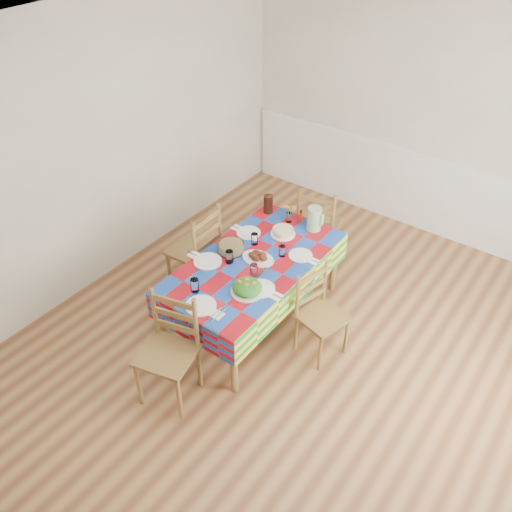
# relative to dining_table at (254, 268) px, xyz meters

# --- Properties ---
(room) EXTENTS (4.58, 5.08, 2.78)m
(room) POSITION_rel_dining_table_xyz_m (0.59, -0.10, 0.74)
(room) COLOR brown
(room) RESTS_ON ground
(wainscot) EXTENTS (4.41, 0.06, 0.92)m
(wainscot) POSITION_rel_dining_table_xyz_m (0.59, 2.39, -0.12)
(wainscot) COLOR white
(wainscot) RESTS_ON room
(dining_table) EXTENTS (0.95, 1.76, 0.68)m
(dining_table) POSITION_rel_dining_table_xyz_m (0.00, 0.00, 0.00)
(dining_table) COLOR brown
(dining_table) RESTS_ON room
(setting_near_head) EXTENTS (0.41, 0.28, 0.12)m
(setting_near_head) POSITION_rel_dining_table_xyz_m (-0.04, -0.69, 0.10)
(setting_near_head) COLOR white
(setting_near_head) RESTS_ON dining_table
(setting_left_near) EXTENTS (0.46, 0.27, 0.12)m
(setting_left_near) POSITION_rel_dining_table_xyz_m (-0.27, -0.21, 0.10)
(setting_left_near) COLOR white
(setting_left_near) RESTS_ON dining_table
(setting_left_far) EXTENTS (0.42, 0.25, 0.11)m
(setting_left_far) POSITION_rel_dining_table_xyz_m (-0.25, 0.28, 0.10)
(setting_left_far) COLOR white
(setting_left_far) RESTS_ON dining_table
(setting_right_near) EXTENTS (0.45, 0.26, 0.12)m
(setting_right_near) POSITION_rel_dining_table_xyz_m (0.22, -0.23, 0.10)
(setting_right_near) COLOR white
(setting_right_near) RESTS_ON dining_table
(setting_right_far) EXTENTS (0.41, 0.24, 0.10)m
(setting_right_far) POSITION_rel_dining_table_xyz_m (0.25, 0.28, 0.10)
(setting_right_far) COLOR white
(setting_right_far) RESTS_ON dining_table
(meat_platter) EXTENTS (0.31, 0.22, 0.06)m
(meat_platter) POSITION_rel_dining_table_xyz_m (0.01, 0.05, 0.10)
(meat_platter) COLOR white
(meat_platter) RESTS_ON dining_table
(salad_platter) EXTENTS (0.28, 0.28, 0.12)m
(salad_platter) POSITION_rel_dining_table_xyz_m (0.20, -0.36, 0.12)
(salad_platter) COLOR white
(salad_platter) RESTS_ON dining_table
(pasta_bowl) EXTENTS (0.24, 0.24, 0.09)m
(pasta_bowl) POSITION_rel_dining_table_xyz_m (-0.26, -0.00, 0.12)
(pasta_bowl) COLOR white
(pasta_bowl) RESTS_ON dining_table
(cake) EXTENTS (0.24, 0.24, 0.07)m
(cake) POSITION_rel_dining_table_xyz_m (-0.02, 0.49, 0.11)
(cake) COLOR white
(cake) RESTS_ON dining_table
(serving_utensils) EXTENTS (0.13, 0.29, 0.01)m
(serving_utensils) POSITION_rel_dining_table_xyz_m (0.13, -0.10, 0.08)
(serving_utensils) COLOR black
(serving_utensils) RESTS_ON dining_table
(flower_vase) EXTENTS (0.12, 0.10, 0.19)m
(flower_vase) POSITION_rel_dining_table_xyz_m (-0.10, 0.71, 0.15)
(flower_vase) COLOR white
(flower_vase) RESTS_ON dining_table
(hot_sauce) EXTENTS (0.03, 0.03, 0.14)m
(hot_sauce) POSITION_rel_dining_table_xyz_m (-0.00, 0.77, 0.14)
(hot_sauce) COLOR #B62B0E
(hot_sauce) RESTS_ON dining_table
(green_pitcher) EXTENTS (0.14, 0.14, 0.24)m
(green_pitcher) POSITION_rel_dining_table_xyz_m (0.16, 0.75, 0.19)
(green_pitcher) COLOR #96BF87
(green_pitcher) RESTS_ON dining_table
(tea_pitcher) EXTENTS (0.09, 0.09, 0.19)m
(tea_pitcher) POSITION_rel_dining_table_xyz_m (-0.36, 0.73, 0.17)
(tea_pitcher) COLOR black
(tea_pitcher) RESTS_ON dining_table
(name_card) EXTENTS (0.08, 0.02, 0.02)m
(name_card) POSITION_rel_dining_table_xyz_m (-0.02, -0.82, 0.08)
(name_card) COLOR white
(name_card) RESTS_ON dining_table
(chair_near) EXTENTS (0.52, 0.50, 0.97)m
(chair_near) POSITION_rel_dining_table_xyz_m (-0.01, -1.10, -0.13)
(chair_near) COLOR brown
(chair_near) RESTS_ON room
(chair_far) EXTENTS (0.51, 0.49, 0.95)m
(chair_far) POSITION_rel_dining_table_xyz_m (0.01, 1.10, -0.14)
(chair_far) COLOR brown
(chair_far) RESTS_ON room
(chair_left) EXTENTS (0.43, 0.45, 0.99)m
(chair_left) POSITION_rel_dining_table_xyz_m (-0.69, 0.00, -0.12)
(chair_left) COLOR brown
(chair_left) RESTS_ON room
(chair_right) EXTENTS (0.44, 0.45, 0.85)m
(chair_right) POSITION_rel_dining_table_xyz_m (0.70, 0.01, -0.19)
(chair_right) COLOR brown
(chair_right) RESTS_ON room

